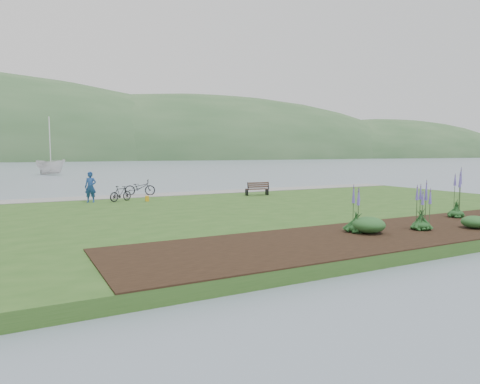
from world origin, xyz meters
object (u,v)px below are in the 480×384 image
object	(u,v)px
park_bench	(257,188)
sailboat	(51,175)
bicycle_a	(140,188)
person	(90,184)

from	to	relation	value
park_bench	sailboat	xyz separation A→B (m)	(-9.40, 42.27, -0.85)
bicycle_a	sailboat	xyz separation A→B (m)	(-2.62, 38.74, -0.91)
park_bench	person	size ratio (longest dim) A/B	0.76
park_bench	sailboat	world-z (taller)	sailboat
park_bench	bicycle_a	xyz separation A→B (m)	(-6.78, 3.53, 0.06)
person	sailboat	distance (m)	41.37
person	sailboat	bearing A→B (deg)	113.55
person	bicycle_a	xyz separation A→B (m)	(3.45, 2.60, -0.50)
bicycle_a	sailboat	bearing A→B (deg)	26.06
park_bench	sailboat	distance (m)	43.31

